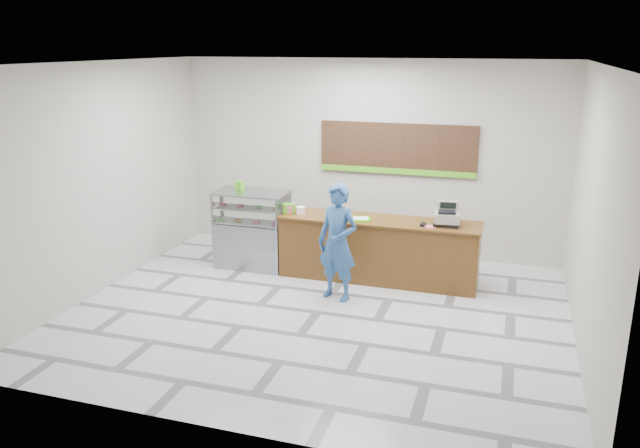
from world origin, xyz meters
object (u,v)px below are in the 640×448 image
(display_case, at_px, (252,229))
(customer, at_px, (338,242))
(cash_register, at_px, (447,217))
(sales_counter, at_px, (378,250))
(serving_tray, at_px, (358,219))

(display_case, xyz_separation_m, customer, (1.80, -0.94, 0.22))
(cash_register, height_order, customer, customer)
(customer, bearing_deg, sales_counter, 81.86)
(serving_tray, xyz_separation_m, customer, (-0.10, -0.83, -0.15))
(cash_register, bearing_deg, sales_counter, 172.44)
(sales_counter, relative_size, serving_tray, 7.13)
(cash_register, relative_size, customer, 0.25)
(display_case, distance_m, cash_register, 3.33)
(sales_counter, bearing_deg, cash_register, 0.31)
(sales_counter, relative_size, customer, 1.83)
(serving_tray, bearing_deg, cash_register, -9.31)
(sales_counter, bearing_deg, display_case, -180.00)
(display_case, xyz_separation_m, cash_register, (3.29, 0.01, 0.49))
(customer, bearing_deg, display_case, 168.35)
(display_case, height_order, customer, customer)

